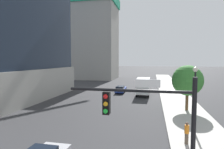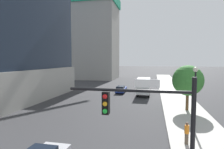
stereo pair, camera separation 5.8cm
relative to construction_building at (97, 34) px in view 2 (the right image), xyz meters
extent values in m
cube|color=#B2AFA8|center=(23.22, -38.77, -15.22)|extent=(5.21, 120.00, 0.15)
cube|color=#9E9B93|center=(-0.03, 0.02, -1.38)|extent=(13.44, 13.09, 27.82)
cube|color=#1E9E70|center=(-0.03, 0.02, 11.03)|extent=(14.25, 13.87, 3.00)
cube|color=red|center=(4.00, -3.91, 2.50)|extent=(0.90, 0.90, 35.58)
cylinder|color=black|center=(21.02, -55.64, -12.33)|extent=(0.20, 0.20, 5.63)
cylinder|color=black|center=(18.21, -55.64, -10.17)|extent=(5.60, 0.14, 0.14)
cube|color=black|center=(17.17, -55.64, -10.80)|extent=(0.32, 0.36, 1.05)
sphere|color=red|center=(17.17, -55.83, -10.46)|extent=(0.22, 0.22, 0.22)
sphere|color=orange|center=(17.17, -55.83, -10.80)|extent=(0.22, 0.22, 0.22)
sphere|color=green|center=(17.17, -55.83, -11.14)|extent=(0.22, 0.22, 0.22)
cube|color=white|center=(19.05, -55.64, -9.82)|extent=(1.10, 0.04, 0.36)
cylinder|color=black|center=(22.95, -46.17, -12.47)|extent=(0.16, 0.16, 5.34)
sphere|color=silver|center=(22.95, -46.17, -9.62)|extent=(0.44, 0.44, 0.44)
cylinder|color=brown|center=(23.54, -38.81, -13.96)|extent=(0.36, 0.36, 2.37)
sphere|color=#387F33|center=(23.54, -38.81, -11.34)|extent=(3.83, 3.83, 3.83)
cube|color=#233D9E|center=(13.04, -26.59, -14.71)|extent=(1.70, 4.63, 0.63)
cube|color=#19212D|center=(13.04, -27.39, -14.15)|extent=(1.43, 2.31, 0.49)
cylinder|color=black|center=(12.29, -25.02, -14.98)|extent=(0.22, 0.62, 0.62)
cylinder|color=black|center=(13.79, -25.02, -14.98)|extent=(0.22, 0.62, 0.62)
cylinder|color=black|center=(12.29, -28.16, -14.98)|extent=(0.22, 0.62, 0.62)
cylinder|color=black|center=(13.79, -28.16, -14.98)|extent=(0.22, 0.62, 0.62)
cube|color=silver|center=(17.57, -25.23, -13.74)|extent=(2.27, 2.18, 1.91)
cube|color=white|center=(17.57, -29.20, -13.42)|extent=(2.27, 5.45, 2.55)
cylinder|color=black|center=(16.57, -25.23, -14.80)|extent=(0.30, 1.00, 1.00)
cylinder|color=black|center=(18.56, -25.23, -14.80)|extent=(0.30, 1.00, 1.00)
cylinder|color=black|center=(16.57, -30.56, -14.80)|extent=(0.30, 1.00, 1.00)
cylinder|color=black|center=(18.56, -30.56, -14.80)|extent=(0.30, 1.00, 1.00)
cylinder|color=brown|center=(21.84, -49.26, -14.73)|extent=(0.28, 0.28, 0.82)
cylinder|color=orange|center=(21.84, -49.26, -14.00)|extent=(0.34, 0.34, 0.64)
sphere|color=brown|center=(21.84, -49.26, -13.57)|extent=(0.22, 0.22, 0.22)
camera|label=1|loc=(19.27, -64.22, -8.79)|focal=30.75mm
camera|label=2|loc=(19.32, -64.21, -8.79)|focal=30.75mm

